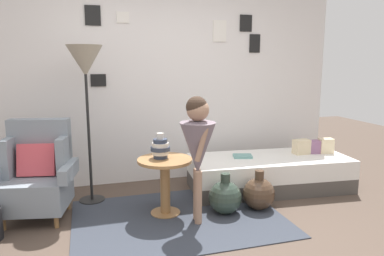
{
  "coord_description": "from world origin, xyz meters",
  "views": [
    {
      "loc": [
        -0.93,
        -2.67,
        1.54
      ],
      "look_at": [
        0.15,
        0.95,
        0.85
      ],
      "focal_mm": 34.09,
      "sensor_mm": 36.0,
      "label": 1
    }
  ],
  "objects_px": {
    "daybed": "(269,173)",
    "armchair": "(37,174)",
    "demijohn_far": "(259,193)",
    "book_on_daybed": "(243,156)",
    "person_child": "(198,142)",
    "side_table": "(165,175)",
    "floor_lamp": "(85,68)",
    "vase_striped": "(160,148)",
    "demijohn_near": "(225,197)"
  },
  "relations": [
    {
      "from": "daybed",
      "to": "armchair",
      "type": "bearing_deg",
      "value": -178.67
    },
    {
      "from": "armchair",
      "to": "demijohn_far",
      "type": "xyz_separation_m",
      "value": [
        2.2,
        -0.48,
        -0.27
      ]
    },
    {
      "from": "armchair",
      "to": "book_on_daybed",
      "type": "xyz_separation_m",
      "value": [
        2.29,
        0.14,
        -0.02
      ]
    },
    {
      "from": "person_child",
      "to": "demijohn_far",
      "type": "relative_size",
      "value": 2.91
    },
    {
      "from": "daybed",
      "to": "person_child",
      "type": "distance_m",
      "value": 1.43
    },
    {
      "from": "demijohn_far",
      "to": "side_table",
      "type": "bearing_deg",
      "value": 170.7
    },
    {
      "from": "floor_lamp",
      "to": "demijohn_far",
      "type": "distance_m",
      "value": 2.26
    },
    {
      "from": "vase_striped",
      "to": "floor_lamp",
      "type": "height_order",
      "value": "floor_lamp"
    },
    {
      "from": "person_child",
      "to": "book_on_daybed",
      "type": "bearing_deg",
      "value": 42.5
    },
    {
      "from": "side_table",
      "to": "armchair",
      "type": "bearing_deg",
      "value": 165.59
    },
    {
      "from": "vase_striped",
      "to": "person_child",
      "type": "relative_size",
      "value": 0.21
    },
    {
      "from": "vase_striped",
      "to": "book_on_daybed",
      "type": "relative_size",
      "value": 1.17
    },
    {
      "from": "side_table",
      "to": "floor_lamp",
      "type": "height_order",
      "value": "floor_lamp"
    },
    {
      "from": "vase_striped",
      "to": "floor_lamp",
      "type": "xyz_separation_m",
      "value": [
        -0.68,
        0.54,
        0.79
      ]
    },
    {
      "from": "demijohn_far",
      "to": "demijohn_near",
      "type": "bearing_deg",
      "value": -179.49
    },
    {
      "from": "armchair",
      "to": "demijohn_far",
      "type": "bearing_deg",
      "value": -12.18
    },
    {
      "from": "armchair",
      "to": "book_on_daybed",
      "type": "bearing_deg",
      "value": 3.58
    },
    {
      "from": "daybed",
      "to": "book_on_daybed",
      "type": "xyz_separation_m",
      "value": [
        -0.32,
        0.08,
        0.22
      ]
    },
    {
      "from": "person_child",
      "to": "demijohn_far",
      "type": "height_order",
      "value": "person_child"
    },
    {
      "from": "daybed",
      "to": "side_table",
      "type": "bearing_deg",
      "value": -164.76
    },
    {
      "from": "person_child",
      "to": "book_on_daybed",
      "type": "relative_size",
      "value": 5.59
    },
    {
      "from": "vase_striped",
      "to": "demijohn_far",
      "type": "distance_m",
      "value": 1.15
    },
    {
      "from": "person_child",
      "to": "floor_lamp",
      "type": "bearing_deg",
      "value": 138.61
    },
    {
      "from": "floor_lamp",
      "to": "book_on_daybed",
      "type": "height_order",
      "value": "floor_lamp"
    },
    {
      "from": "demijohn_far",
      "to": "person_child",
      "type": "bearing_deg",
      "value": -170.73
    },
    {
      "from": "daybed",
      "to": "floor_lamp",
      "type": "relative_size",
      "value": 1.14
    },
    {
      "from": "book_on_daybed",
      "to": "demijohn_far",
      "type": "bearing_deg",
      "value": -98.05
    },
    {
      "from": "vase_striped",
      "to": "person_child",
      "type": "distance_m",
      "value": 0.44
    },
    {
      "from": "daybed",
      "to": "demijohn_far",
      "type": "bearing_deg",
      "value": -127.5
    },
    {
      "from": "floor_lamp",
      "to": "demijohn_near",
      "type": "relative_size",
      "value": 4.01
    },
    {
      "from": "armchair",
      "to": "demijohn_near",
      "type": "xyz_separation_m",
      "value": [
        1.82,
        -0.48,
        -0.26
      ]
    },
    {
      "from": "person_child",
      "to": "side_table",
      "type": "bearing_deg",
      "value": 133.05
    },
    {
      "from": "daybed",
      "to": "vase_striped",
      "type": "height_order",
      "value": "vase_striped"
    },
    {
      "from": "daybed",
      "to": "demijohn_near",
      "type": "height_order",
      "value": "demijohn_near"
    },
    {
      "from": "floor_lamp",
      "to": "vase_striped",
      "type": "bearing_deg",
      "value": -38.68
    },
    {
      "from": "demijohn_far",
      "to": "vase_striped",
      "type": "bearing_deg",
      "value": 168.96
    },
    {
      "from": "book_on_daybed",
      "to": "demijohn_far",
      "type": "height_order",
      "value": "book_on_daybed"
    },
    {
      "from": "daybed",
      "to": "book_on_daybed",
      "type": "bearing_deg",
      "value": 165.75
    },
    {
      "from": "vase_striped",
      "to": "daybed",
      "type": "bearing_deg",
      "value": 13.45
    },
    {
      "from": "vase_striped",
      "to": "side_table",
      "type": "bearing_deg",
      "value": -46.19
    },
    {
      "from": "armchair",
      "to": "floor_lamp",
      "type": "distance_m",
      "value": 1.19
    },
    {
      "from": "armchair",
      "to": "side_table",
      "type": "height_order",
      "value": "armchair"
    },
    {
      "from": "vase_striped",
      "to": "demijohn_far",
      "type": "bearing_deg",
      "value": -11.04
    },
    {
      "from": "daybed",
      "to": "demijohn_near",
      "type": "distance_m",
      "value": 0.96
    },
    {
      "from": "armchair",
      "to": "vase_striped",
      "type": "distance_m",
      "value": 1.25
    },
    {
      "from": "book_on_daybed",
      "to": "demijohn_near",
      "type": "distance_m",
      "value": 0.82
    },
    {
      "from": "book_on_daybed",
      "to": "demijohn_near",
      "type": "bearing_deg",
      "value": -127.1
    },
    {
      "from": "armchair",
      "to": "demijohn_far",
      "type": "relative_size",
      "value": 2.29
    },
    {
      "from": "book_on_daybed",
      "to": "demijohn_far",
      "type": "relative_size",
      "value": 0.52
    },
    {
      "from": "person_child",
      "to": "demijohn_far",
      "type": "bearing_deg",
      "value": 9.27
    }
  ]
}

